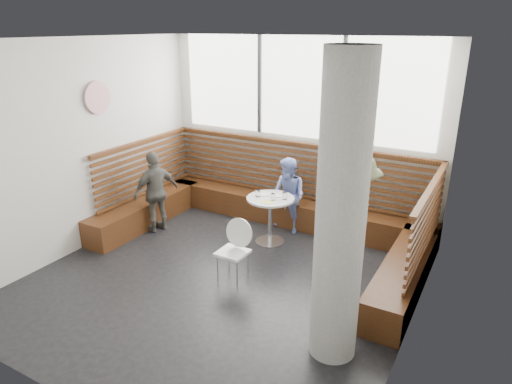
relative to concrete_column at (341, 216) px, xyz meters
The scene contains 15 objects.
room 1.95m from the concrete_column, 161.90° to the left, with size 5.00×5.00×3.20m.
booth 3.24m from the concrete_column, 127.94° to the left, with size 5.00×2.50×1.44m.
concrete_column is the anchor object (origin of this frame).
wall_art 4.48m from the concrete_column, 166.94° to the left, with size 0.50×0.50×0.03m, color white.
cafe_table 2.90m from the concrete_column, 132.16° to the left, with size 0.76×0.76×0.78m.
cafe_chair 2.18m from the concrete_column, 155.60° to the left, with size 0.41×0.40×0.86m.
adult_man 1.81m from the concrete_column, 101.57° to the left, with size 1.14×0.66×1.77m, color #4F573A.
child_back 3.23m from the concrete_column, 124.53° to the left, with size 0.63×0.49×1.29m, color #8297E2.
child_left 4.12m from the concrete_column, 158.16° to the left, with size 0.82×0.34×1.40m, color #585750.
plate_near 2.97m from the concrete_column, 133.39° to the left, with size 0.18×0.18×0.01m, color white.
plate_far 2.89m from the concrete_column, 129.49° to the left, with size 0.18×0.18×0.01m, color white.
glass_left 2.91m from the concrete_column, 135.96° to the left, with size 0.07×0.07×0.12m, color white.
glass_mid 2.71m from the concrete_column, 131.91° to the left, with size 0.07×0.07×0.10m, color white.
glass_right 2.71m from the concrete_column, 127.65° to the left, with size 0.08×0.08×0.12m, color white.
menu_card 2.67m from the concrete_column, 134.56° to the left, with size 0.21×0.14×0.00m, color #A5C64C.
Camera 1 is at (3.13, -4.58, 3.35)m, focal length 32.00 mm.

